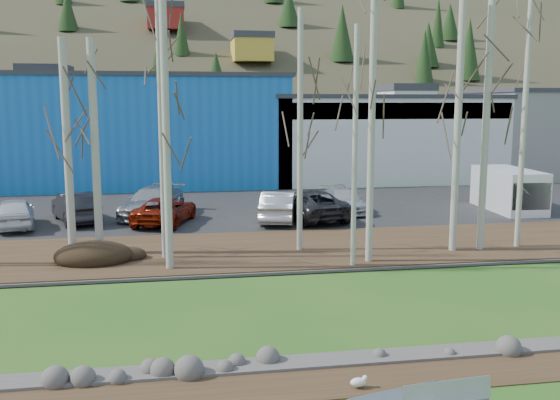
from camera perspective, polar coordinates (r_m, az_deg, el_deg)
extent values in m
cube|color=#382616|center=(14.92, 8.55, -15.75)|extent=(80.00, 1.80, 0.03)
cube|color=#382616|center=(26.35, 0.11, -4.56)|extent=(80.00, 7.00, 0.15)
cube|color=black|center=(36.54, -2.69, -0.78)|extent=(80.00, 14.00, 0.14)
cube|color=blue|center=(49.83, -11.62, 6.19)|extent=(20.00, 12.00, 8.00)
cube|color=#333338|center=(49.82, -11.78, 10.96)|extent=(20.40, 12.24, 0.30)
cube|color=silver|center=(52.46, 8.55, 5.58)|extent=(18.00, 12.00, 6.50)
cube|color=#333338|center=(52.37, 8.64, 9.29)|extent=(18.36, 12.24, 0.30)
cube|color=navy|center=(46.81, 10.89, 8.01)|extent=(17.64, 0.20, 1.20)
cube|color=gray|center=(59.41, 23.46, 5.57)|extent=(14.00, 12.00, 7.00)
cube|color=#333338|center=(59.35, 23.68, 9.08)|extent=(14.28, 12.24, 0.30)
cube|color=#9D9FA1|center=(12.95, 15.06, -16.53)|extent=(1.85, 0.28, 0.41)
cylinder|color=gold|center=(14.31, 7.07, -16.67)|extent=(0.01, 0.01, 0.10)
cylinder|color=gold|center=(14.36, 7.00, -16.57)|extent=(0.01, 0.01, 0.10)
ellipsoid|color=white|center=(14.30, 7.17, -16.20)|extent=(0.36, 0.20, 0.20)
cube|color=gray|center=(14.28, 7.17, -16.06)|extent=(0.23, 0.11, 0.02)
sphere|color=white|center=(14.30, 7.78, -15.80)|extent=(0.11, 0.11, 0.11)
cone|color=gold|center=(14.32, 8.07, -15.77)|extent=(0.06, 0.03, 0.03)
ellipsoid|color=black|center=(25.11, -16.69, -4.76)|extent=(2.98, 2.10, 0.58)
cylinder|color=beige|center=(25.94, -16.54, 4.60)|extent=(0.32, 0.32, 8.56)
cylinder|color=beige|center=(24.50, -10.79, 6.16)|extent=(0.22, 0.22, 9.91)
cylinder|color=beige|center=(22.83, -10.36, 5.78)|extent=(0.28, 0.28, 9.75)
cylinder|color=beige|center=(25.42, 1.85, 6.22)|extent=(0.23, 0.23, 9.75)
cylinder|color=beige|center=(23.06, 6.86, 4.75)|extent=(0.19, 0.19, 8.83)
cylinder|color=beige|center=(23.73, 8.39, 7.19)|extent=(0.26, 0.26, 10.78)
cylinder|color=beige|center=(26.26, 15.96, 7.00)|extent=(0.29, 0.29, 10.68)
cylinder|color=beige|center=(27.88, 21.44, 7.04)|extent=(0.23, 0.23, 10.90)
cylinder|color=beige|center=(26.81, 18.33, 6.92)|extent=(0.29, 0.29, 10.68)
cylinder|color=beige|center=(26.09, -18.86, 4.52)|extent=(0.32, 0.32, 8.56)
imported|color=silver|center=(33.04, -23.09, -1.09)|extent=(2.62, 4.65, 1.49)
imported|color=black|center=(33.58, -18.18, -0.62)|extent=(3.14, 4.96, 1.54)
imported|color=maroon|center=(32.05, -10.47, -0.94)|extent=(3.62, 5.30, 1.35)
imported|color=#909398|center=(34.07, -11.59, -0.20)|extent=(3.98, 5.82, 1.56)
imported|color=#B2B2B4|center=(32.13, -0.13, -0.56)|extent=(2.73, 5.02, 1.57)
imported|color=#242426|center=(32.70, 2.72, -0.41)|extent=(3.61, 6.01, 1.56)
imported|color=#B8B8BA|center=(35.00, 5.77, -0.04)|extent=(2.02, 4.57, 1.30)
cube|color=white|center=(37.73, 20.15, 0.90)|extent=(2.56, 5.48, 2.34)
cube|color=black|center=(35.87, 21.62, 0.42)|extent=(2.18, 1.25, 1.45)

